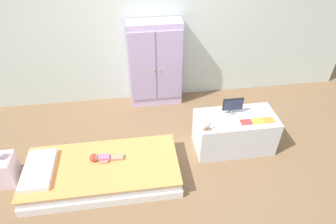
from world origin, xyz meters
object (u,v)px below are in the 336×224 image
Objects in this scene: doll at (100,158)px; nightstand at (3,170)px; book_orange at (269,120)px; tv_stand at (234,132)px; book_red at (246,122)px; book_yellow at (258,121)px; rocking_horse_toy at (208,127)px; wardrobe at (155,65)px; tv_monitor at (233,105)px; bed at (103,172)px.

nightstand reaches higher than doll.
book_orange is at bearing 1.50° from nightstand.
book_red is (0.08, -0.11, 0.26)m from tv_stand.
book_red is 1.06× the size of book_yellow.
book_orange is (0.79, 0.06, -0.04)m from rocking_horse_toy.
book_red is (2.90, 0.08, 0.32)m from nightstand.
nightstand is 2.84m from tv_stand.
wardrobe reaches higher than nightstand.
book_orange is (0.42, -0.20, -0.12)m from tv_monitor.
book_red is (0.12, -0.20, -0.12)m from tv_monitor.
nightstand is at bearing -176.03° from tv_stand.
nightstand is 2.70× the size of book_red.
tv_stand reaches higher than nightstand.
rocking_horse_toy reaches higher than doll.
book_orange reaches higher than nightstand.
book_yellow reaches higher than bed.
book_orange is (0.37, -0.11, 0.26)m from tv_stand.
rocking_horse_toy is 0.82× the size of book_yellow.
book_red is at bearing 6.50° from bed.
wardrobe is 10.19× the size of book_yellow.
book_yellow is (1.13, -1.29, -0.16)m from wardrobe.
bed is 1.97m from book_yellow.
wardrobe is (0.81, 1.41, 0.40)m from doll.
tv_monitor is 0.26m from book_red.
bed is at bearing -173.50° from book_red.
book_orange reaches higher than tv_stand.
tv_stand is 0.36m from book_yellow.
nightstand is 2.83× the size of book_orange.
rocking_horse_toy reaches higher than book_yellow.
nightstand is at bearing 178.10° from doll.
book_red is 1.04× the size of book_orange.
bed is at bearing -118.12° from wardrobe.
nightstand is 2.86× the size of book_yellow.
doll is at bearing -176.66° from book_orange.
bed is at bearing -174.00° from book_yellow.
bed is 13.66× the size of book_yellow.
tv_stand is at bearing 123.89° from book_red.
book_orange reaches higher than bed.
rocking_horse_toy reaches higher than book_red.
wardrobe is at bearing 128.13° from tv_monitor.
nightstand is (-1.13, 0.12, 0.07)m from bed.
tv_monitor reaches higher than book_red.
nightstand is 0.28× the size of wardrobe.
tv_stand is 9.38× the size of rocking_horse_toy.
wardrobe is at bearing 60.12° from doll.
book_red is at bearing -52.79° from wardrobe.
book_yellow reaches higher than nightstand.
bed is 1.73m from tv_stand.
book_yellow is (0.65, 0.06, -0.04)m from rocking_horse_toy.
tv_monitor reaches higher than bed.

